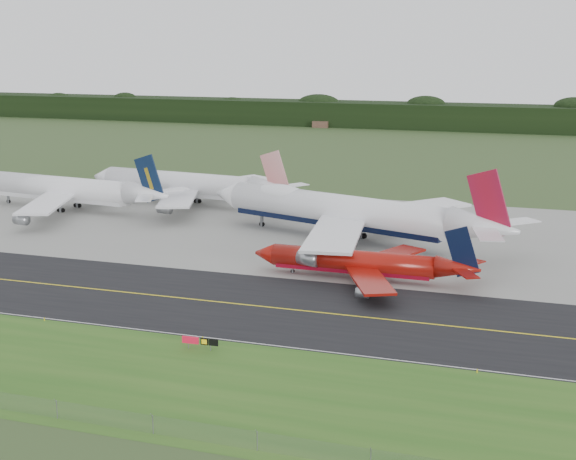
# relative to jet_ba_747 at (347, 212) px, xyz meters

# --- Properties ---
(ground) EXTENTS (600.00, 600.00, 0.00)m
(ground) POSITION_rel_jet_ba_747_xyz_m (-5.46, -42.76, -6.27)
(ground) COLOR #355025
(ground) RESTS_ON ground
(grass_verge) EXTENTS (400.00, 30.00, 0.01)m
(grass_verge) POSITION_rel_jet_ba_747_xyz_m (-5.46, -77.76, -6.27)
(grass_verge) COLOR #285A1A
(grass_verge) RESTS_ON ground
(taxiway) EXTENTS (400.00, 32.00, 0.02)m
(taxiway) POSITION_rel_jet_ba_747_xyz_m (-5.46, -46.76, -6.26)
(taxiway) COLOR black
(taxiway) RESTS_ON ground
(apron) EXTENTS (400.00, 78.00, 0.01)m
(apron) POSITION_rel_jet_ba_747_xyz_m (-5.46, 8.24, -6.26)
(apron) COLOR gray
(apron) RESTS_ON ground
(taxiway_centreline) EXTENTS (400.00, 0.40, 0.00)m
(taxiway_centreline) POSITION_rel_jet_ba_747_xyz_m (-5.46, -46.76, -6.24)
(taxiway_centreline) COLOR yellow
(taxiway_centreline) RESTS_ON taxiway
(taxiway_edge_line) EXTENTS (400.00, 0.25, 0.00)m
(taxiway_edge_line) POSITION_rel_jet_ba_747_xyz_m (-5.46, -62.26, -6.24)
(taxiway_edge_line) COLOR silver
(taxiway_edge_line) RESTS_ON taxiway
(perimeter_fence) EXTENTS (320.00, 0.10, 320.00)m
(perimeter_fence) POSITION_rel_jet_ba_747_xyz_m (-5.46, -90.76, -5.17)
(perimeter_fence) COLOR slate
(perimeter_fence) RESTS_ON ground
(horizon_treeline) EXTENTS (700.00, 25.00, 12.00)m
(horizon_treeline) POSITION_rel_jet_ba_747_xyz_m (-5.46, 231.01, -0.80)
(horizon_treeline) COLOR black
(horizon_treeline) RESTS_ON ground
(jet_ba_747) EXTENTS (71.64, 57.90, 18.43)m
(jet_ba_747) POSITION_rel_jet_ba_747_xyz_m (0.00, 0.00, 0.00)
(jet_ba_747) COLOR white
(jet_ba_747) RESTS_ON ground
(jet_red_737) EXTENTS (40.99, 33.55, 11.10)m
(jet_red_737) POSITION_rel_jet_ba_747_xyz_m (9.91, -27.12, -3.20)
(jet_red_737) COLOR maroon
(jet_red_737) RESTS_ON ground
(jet_navy_gold) EXTENTS (60.41, 52.28, 15.58)m
(jet_navy_gold) POSITION_rel_jet_ba_747_xyz_m (-74.47, 9.93, -1.15)
(jet_navy_gold) COLOR white
(jet_navy_gold) RESTS_ON ground
(jet_star_tail) EXTENTS (59.71, 49.66, 15.74)m
(jet_star_tail) POSITION_rel_jet_ba_747_xyz_m (-47.64, 24.60, -1.02)
(jet_star_tail) COLOR white
(jet_star_tail) RESTS_ON ground
(taxiway_sign) EXTENTS (5.26, 0.44, 1.75)m
(taxiway_sign) POSITION_rel_jet_ba_747_xyz_m (-4.53, -66.75, -5.03)
(taxiway_sign) COLOR slate
(taxiway_sign) RESTS_ON ground
(edge_marker_left) EXTENTS (0.16, 0.16, 0.50)m
(edge_marker_left) POSITION_rel_jet_ba_747_xyz_m (-31.86, -63.26, -6.02)
(edge_marker_left) COLOR yellow
(edge_marker_left) RESTS_ON ground
(edge_marker_center) EXTENTS (0.16, 0.16, 0.50)m
(edge_marker_center) POSITION_rel_jet_ba_747_xyz_m (-5.68, -63.26, -6.02)
(edge_marker_center) COLOR yellow
(edge_marker_center) RESTS_ON ground
(edge_marker_right) EXTENTS (0.16, 0.16, 0.50)m
(edge_marker_right) POSITION_rel_jet_ba_747_xyz_m (32.65, -63.26, -6.02)
(edge_marker_right) COLOR yellow
(edge_marker_right) RESTS_ON ground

